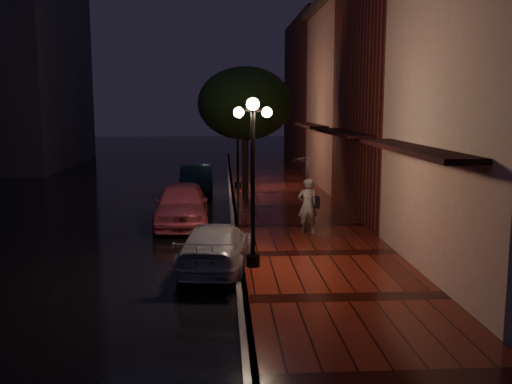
% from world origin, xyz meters
% --- Properties ---
extents(ground, '(120.00, 120.00, 0.00)m').
position_xyz_m(ground, '(0.00, 0.00, 0.00)').
color(ground, black).
rests_on(ground, ground).
extents(sidewalk, '(4.50, 60.00, 0.15)m').
position_xyz_m(sidewalk, '(2.25, 0.00, 0.07)').
color(sidewalk, '#41110B').
rests_on(sidewalk, ground).
extents(curb, '(0.25, 60.00, 0.15)m').
position_xyz_m(curb, '(0.00, 0.00, 0.07)').
color(curb, '#595451').
rests_on(curb, ground).
extents(storefront_mid, '(5.00, 8.00, 11.00)m').
position_xyz_m(storefront_mid, '(7.00, 2.00, 5.50)').
color(storefront_mid, '#511914').
rests_on(storefront_mid, ground).
extents(storefront_far, '(5.00, 8.00, 9.00)m').
position_xyz_m(storefront_far, '(7.00, 10.00, 4.50)').
color(storefront_far, '#8C5951').
rests_on(storefront_far, ground).
extents(storefront_extra, '(5.00, 12.00, 10.00)m').
position_xyz_m(storefront_extra, '(7.00, 20.00, 5.00)').
color(storefront_extra, '#511914').
rests_on(storefront_extra, ground).
extents(streetlamp_near, '(0.96, 0.36, 4.31)m').
position_xyz_m(streetlamp_near, '(0.35, -5.00, 2.60)').
color(streetlamp_near, black).
rests_on(streetlamp_near, sidewalk).
extents(streetlamp_far, '(0.96, 0.36, 4.31)m').
position_xyz_m(streetlamp_far, '(0.35, 9.00, 2.60)').
color(streetlamp_far, black).
rests_on(streetlamp_far, sidewalk).
extents(street_tree, '(4.16, 4.16, 5.80)m').
position_xyz_m(street_tree, '(0.61, 5.99, 4.24)').
color(street_tree, black).
rests_on(street_tree, sidewalk).
extents(pink_car, '(2.01, 4.67, 1.57)m').
position_xyz_m(pink_car, '(-1.89, 0.87, 0.79)').
color(pink_car, '#D6586D').
rests_on(pink_car, ground).
extents(navy_car, '(1.63, 4.41, 1.44)m').
position_xyz_m(navy_car, '(-1.65, 7.91, 0.72)').
color(navy_car, black).
rests_on(navy_car, ground).
extents(silver_car, '(2.22, 4.35, 1.21)m').
position_xyz_m(silver_car, '(-0.60, -4.63, 0.61)').
color(silver_car, '#9D9DA4').
rests_on(silver_car, ground).
extents(woman_with_umbrella, '(1.05, 1.07, 2.52)m').
position_xyz_m(woman_with_umbrella, '(2.34, -1.19, 1.81)').
color(woman_with_umbrella, silver).
rests_on(woman_with_umbrella, sidewalk).
extents(parking_meter, '(0.13, 0.11, 1.29)m').
position_xyz_m(parking_meter, '(0.15, 1.36, 0.93)').
color(parking_meter, black).
rests_on(parking_meter, sidewalk).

